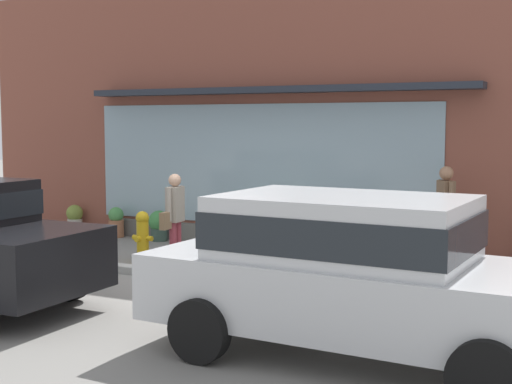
% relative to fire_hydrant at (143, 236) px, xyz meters
% --- Properties ---
extents(ground_plane, '(60.00, 60.00, 0.00)m').
position_rel_fire_hydrant_xyz_m(ground_plane, '(1.42, -0.72, -0.44)').
color(ground_plane, gray).
extents(curb_strip, '(14.00, 0.24, 0.12)m').
position_rel_fire_hydrant_xyz_m(curb_strip, '(1.42, -0.92, -0.38)').
color(curb_strip, '#B2B2AD').
rests_on(curb_strip, ground_plane).
extents(storefront, '(14.00, 0.81, 5.19)m').
position_rel_fire_hydrant_xyz_m(storefront, '(1.42, 2.47, 2.10)').
color(storefront, brown).
rests_on(storefront, ground_plane).
extents(fire_hydrant, '(0.39, 0.35, 0.88)m').
position_rel_fire_hydrant_xyz_m(fire_hydrant, '(0.00, 0.00, 0.00)').
color(fire_hydrant, gold).
rests_on(fire_hydrant, ground_plane).
extents(pedestrian_with_handbag, '(0.23, 0.67, 1.57)m').
position_rel_fire_hydrant_xyz_m(pedestrian_with_handbag, '(0.81, -0.24, 0.47)').
color(pedestrian_with_handbag, '#8E333D').
rests_on(pedestrian_with_handbag, ground_plane).
extents(pedestrian_passerby, '(0.34, 0.40, 1.70)m').
position_rel_fire_hydrant_xyz_m(pedestrian_passerby, '(4.86, 1.56, 0.56)').
color(pedestrian_passerby, brown).
rests_on(pedestrian_passerby, ground_plane).
extents(parked_car_silver, '(4.58, 2.15, 1.66)m').
position_rel_fire_hydrant_xyz_m(parked_car_silver, '(4.96, -3.32, 0.50)').
color(parked_car_silver, silver).
rests_on(parked_car_silver, ground_plane).
extents(potted_plant_trailing_edge, '(0.30, 0.30, 1.04)m').
position_rel_fire_hydrant_xyz_m(potted_plant_trailing_edge, '(3.41, 1.75, 0.06)').
color(potted_plant_trailing_edge, '#9E6042').
rests_on(potted_plant_trailing_edge, ground_plane).
extents(potted_plant_corner_tall, '(0.36, 0.36, 0.62)m').
position_rel_fire_hydrant_xyz_m(potted_plant_corner_tall, '(-3.26, 2.07, -0.11)').
color(potted_plant_corner_tall, '#B7B2A3').
rests_on(potted_plant_corner_tall, ground_plane).
extents(potted_plant_near_hydrant, '(0.47, 0.47, 0.88)m').
position_rel_fire_hydrant_xyz_m(potted_plant_near_hydrant, '(0.95, 1.72, -0.02)').
color(potted_plant_near_hydrant, '#4C4C51').
rests_on(potted_plant_near_hydrant, ground_plane).
extents(potted_plant_window_left, '(0.43, 0.43, 0.62)m').
position_rel_fire_hydrant_xyz_m(potted_plant_window_left, '(-0.98, 1.97, -0.10)').
color(potted_plant_window_left, '#33473D').
rests_on(potted_plant_window_left, ground_plane).
extents(potted_plant_window_center, '(0.32, 0.32, 0.63)m').
position_rel_fire_hydrant_xyz_m(potted_plant_window_center, '(-2.07, 1.98, -0.12)').
color(potted_plant_window_center, '#9E6042').
rests_on(potted_plant_window_center, ground_plane).
extents(potted_plant_by_entrance, '(0.55, 0.55, 0.78)m').
position_rel_fire_hydrant_xyz_m(potted_plant_by_entrance, '(1.77, 1.81, -0.03)').
color(potted_plant_by_entrance, '#9E6042').
rests_on(potted_plant_by_entrance, ground_plane).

